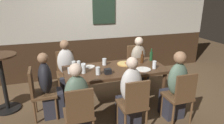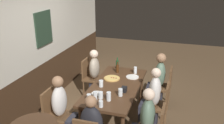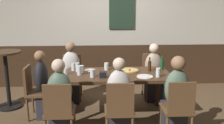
{
  "view_description": "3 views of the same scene",
  "coord_description": "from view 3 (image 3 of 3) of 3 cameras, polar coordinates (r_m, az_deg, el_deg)",
  "views": [
    {
      "loc": [
        -1.12,
        -3.23,
        2.01
      ],
      "look_at": [
        -0.05,
        0.04,
        0.85
      ],
      "focal_mm": 32.25,
      "sensor_mm": 36.0,
      "label": 1
    },
    {
      "loc": [
        -3.92,
        -1.13,
        2.71
      ],
      "look_at": [
        0.2,
        0.13,
        1.12
      ],
      "focal_mm": 38.72,
      "sensor_mm": 36.0,
      "label": 2
    },
    {
      "loc": [
        -0.28,
        -3.94,
        1.87
      ],
      "look_at": [
        -0.06,
        -0.07,
        0.95
      ],
      "focal_mm": 39.74,
      "sensor_mm": 36.0,
      "label": 3
    }
  ],
  "objects": [
    {
      "name": "chair_head_west",
      "position": [
        4.31,
        -17.34,
        -5.93
      ],
      "size": [
        0.4,
        0.4,
        0.88
      ],
      "color": "brown",
      "rests_on": "ground_plane"
    },
    {
      "name": "plate_white_large",
      "position": [
        3.95,
        7.56,
        -3.33
      ],
      "size": [
        0.26,
        0.26,
        0.01
      ],
      "primitive_type": "cylinder",
      "color": "white",
      "rests_on": "dining_table"
    },
    {
      "name": "pint_glass_stout",
      "position": [
        3.97,
        10.56,
        -2.5
      ],
      "size": [
        0.07,
        0.07,
        0.14
      ],
      "color": "silver",
      "rests_on": "dining_table"
    },
    {
      "name": "dining_table",
      "position": [
        4.13,
        0.74,
        -3.71
      ],
      "size": [
        1.83,
        0.87,
        0.74
      ],
      "color": "#472D1C",
      "rests_on": "ground_plane"
    },
    {
      "name": "tumbler_water",
      "position": [
        4.04,
        -7.51,
        -2.05
      ],
      "size": [
        0.07,
        0.07,
        0.15
      ],
      "color": "silver",
      "rests_on": "dining_table"
    },
    {
      "name": "ground_plane",
      "position": [
        4.37,
        0.72,
        -12.03
      ],
      "size": [
        12.0,
        12.0,
        0.0
      ],
      "primitive_type": "plane",
      "color": "brown"
    },
    {
      "name": "condiment_caddy",
      "position": [
        3.88,
        -2.09,
        -2.94
      ],
      "size": [
        0.11,
        0.09,
        0.09
      ],
      "primitive_type": "cube",
      "color": "black",
      "rests_on": "dining_table"
    },
    {
      "name": "person_head_west",
      "position": [
        4.28,
        -15.19,
        -6.22
      ],
      "size": [
        0.37,
        0.34,
        1.14
      ],
      "color": "#2D2D38",
      "rests_on": "ground_plane"
    },
    {
      "name": "beer_bottle_green",
      "position": [
        4.41,
        11.41,
        -0.51
      ],
      "size": [
        0.06,
        0.06,
        0.25
      ],
      "color": "#194723",
      "rests_on": "dining_table"
    },
    {
      "name": "pint_glass_pale",
      "position": [
        4.32,
        -1.27,
        -1.13
      ],
      "size": [
        0.08,
        0.08,
        0.13
      ],
      "color": "silver",
      "rests_on": "dining_table"
    },
    {
      "name": "person_right_far",
      "position": [
        4.96,
        9.54,
        -3.3
      ],
      "size": [
        0.34,
        0.37,
        1.12
      ],
      "color": "#2D2D38",
      "rests_on": "ground_plane"
    },
    {
      "name": "person_mid_near",
      "position": [
        3.55,
        1.51,
        -9.62
      ],
      "size": [
        0.34,
        0.37,
        1.17
      ],
      "color": "#2D2D38",
      "rests_on": "ground_plane"
    },
    {
      "name": "chair_left_near",
      "position": [
        3.43,
        -12.08,
        -10.64
      ],
      "size": [
        0.4,
        0.4,
        0.88
      ],
      "color": "brown",
      "rests_on": "ground_plane"
    },
    {
      "name": "beer_bottle_brown",
      "position": [
        4.29,
        8.62,
        -0.83
      ],
      "size": [
        0.06,
        0.06,
        0.24
      ],
      "color": "#42230F",
      "rests_on": "dining_table"
    },
    {
      "name": "tumbler_short",
      "position": [
        4.26,
        -7.94,
        -1.3
      ],
      "size": [
        0.07,
        0.07,
        0.15
      ],
      "color": "silver",
      "rests_on": "dining_table"
    },
    {
      "name": "person_left_far",
      "position": [
        4.86,
        -9.38,
        -3.4
      ],
      "size": [
        0.34,
        0.37,
        1.16
      ],
      "color": "#2D2D38",
      "rests_on": "ground_plane"
    },
    {
      "name": "pint_glass_amber",
      "position": [
        4.19,
        -7.02,
        -1.71
      ],
      "size": [
        0.08,
        0.08,
        0.12
      ],
      "color": "silver",
      "rests_on": "dining_table"
    },
    {
      "name": "person_left_near",
      "position": [
        3.58,
        -11.68,
        -9.75
      ],
      "size": [
        0.34,
        0.37,
        1.16
      ],
      "color": "#2D2D38",
      "rests_on": "ground_plane"
    },
    {
      "name": "person_right_near",
      "position": [
        3.69,
        14.24,
        -8.9
      ],
      "size": [
        0.34,
        0.37,
        1.18
      ],
      "color": "#2D2D38",
      "rests_on": "ground_plane"
    },
    {
      "name": "plate_white_small",
      "position": [
        4.31,
        -5.09,
        -1.88
      ],
      "size": [
        0.19,
        0.19,
        0.01
      ],
      "primitive_type": "cylinder",
      "color": "white",
      "rests_on": "dining_table"
    },
    {
      "name": "beer_glass_tall",
      "position": [
        3.9,
        -4.51,
        -2.71
      ],
      "size": [
        0.08,
        0.08,
        0.13
      ],
      "color": "silver",
      "rests_on": "dining_table"
    },
    {
      "name": "chair_left_far",
      "position": [
        5.01,
        -9.19,
        -2.79
      ],
      "size": [
        0.4,
        0.4,
        0.88
      ],
      "color": "brown",
      "rests_on": "ground_plane"
    },
    {
      "name": "highball_clear",
      "position": [
        4.12,
        -10.59,
        -2.18
      ],
      "size": [
        0.07,
        0.07,
        0.1
      ],
      "color": "silver",
      "rests_on": "dining_table"
    },
    {
      "name": "chair_right_near",
      "position": [
        3.55,
        15.01,
        -9.91
      ],
      "size": [
        0.4,
        0.4,
        0.88
      ],
      "color": "brown",
      "rests_on": "ground_plane"
    },
    {
      "name": "pizza",
      "position": [
        4.28,
        4.05,
        -1.9
      ],
      "size": [
        0.32,
        0.32,
        0.03
      ],
      "color": "tan",
      "rests_on": "dining_table"
    },
    {
      "name": "chair_right_far",
      "position": [
        5.1,
        9.16,
        -2.51
      ],
      "size": [
        0.4,
        0.4,
        0.88
      ],
      "color": "brown",
      "rests_on": "ground_plane"
    },
    {
      "name": "beer_glass_half",
      "position": [
        4.34,
        -8.85,
        -1.17
      ],
      "size": [
        0.07,
        0.07,
        0.13
      ],
      "color": "silver",
      "rests_on": "dining_table"
    },
    {
      "name": "chair_mid_near",
      "position": [
        3.39,
        1.74,
        -10.56
      ],
      "size": [
        0.4,
        0.4,
        0.88
      ],
      "color": "brown",
      "rests_on": "ground_plane"
    },
    {
      "name": "side_bar_table",
      "position": [
        4.85,
        -23.05,
        -2.79
      ],
      "size": [
        0.56,
        0.56,
        1.05
      ],
      "color": "black",
      "rests_on": "ground_plane"
    },
    {
      "name": "wall_back",
      "position": [
        5.63,
        -0.39,
        7.5
      ],
      "size": [
        6.4,
        0.13,
        2.6
      ],
      "color": "#3D2819",
      "rests_on": "ground_plane"
    }
  ]
}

